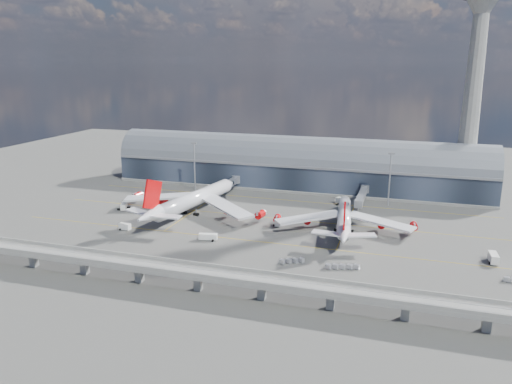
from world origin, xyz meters
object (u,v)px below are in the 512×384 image
(service_truck_3, at_px, (493,258))
(airliner_left, at_px, (192,200))
(cargo_train_1, at_px, (342,267))
(floodlight_mast_right, at_px, (390,178))
(service_truck_1, at_px, (125,227))
(control_tower, at_px, (473,93))
(service_truck_0, at_px, (124,206))
(cargo_train_0, at_px, (292,261))
(airliner_right, at_px, (344,219))
(floodlight_mast_left, at_px, (195,165))
(service_truck_4, at_px, (278,222))
(service_truck_5, at_px, (342,201))
(service_truck_2, at_px, (208,237))

(service_truck_3, bearing_deg, airliner_left, 167.38)
(airliner_left, relative_size, cargo_train_1, 6.33)
(floodlight_mast_right, relative_size, service_truck_1, 5.20)
(control_tower, bearing_deg, service_truck_0, -155.08)
(airliner_left, height_order, cargo_train_0, airliner_left)
(airliner_right, bearing_deg, service_truck_0, 173.36)
(floodlight_mast_left, distance_m, cargo_train_1, 121.73)
(airliner_left, distance_m, cargo_train_0, 70.50)
(floodlight_mast_right, height_order, airliner_right, floodlight_mast_right)
(control_tower, distance_m, service_truck_1, 173.95)
(cargo_train_1, bearing_deg, service_truck_4, 56.96)
(service_truck_5, xyz_separation_m, cargo_train_1, (10.42, -76.54, -0.87))
(service_truck_1, height_order, service_truck_5, service_truck_5)
(service_truck_3, relative_size, cargo_train_0, 0.81)
(service_truck_4, xyz_separation_m, cargo_train_0, (14.91, -37.32, -0.66))
(floodlight_mast_right, bearing_deg, service_truck_2, -132.65)
(airliner_left, height_order, service_truck_1, airliner_left)
(airliner_left, distance_m, airliner_right, 68.61)
(control_tower, bearing_deg, cargo_train_1, -112.57)
(service_truck_1, bearing_deg, service_truck_0, 37.16)
(service_truck_3, bearing_deg, cargo_train_0, -165.06)
(cargo_train_1, bearing_deg, cargo_train_0, 106.54)
(airliner_left, xyz_separation_m, service_truck_1, (-16.91, -28.95, -5.02))
(cargo_train_0, bearing_deg, airliner_left, 80.22)
(control_tower, distance_m, service_truck_3, 101.83)
(floodlight_mast_left, xyz_separation_m, cargo_train_1, (89.48, -81.53, -12.82))
(service_truck_0, xyz_separation_m, service_truck_1, (16.32, -25.69, -0.06))
(airliner_left, relative_size, service_truck_4, 14.08)
(airliner_right, xyz_separation_m, cargo_train_1, (4.85, -39.39, -4.19))
(service_truck_5, relative_size, cargo_train_1, 0.61)
(floodlight_mast_left, xyz_separation_m, airliner_right, (84.63, -42.14, -8.63))
(service_truck_1, bearing_deg, floodlight_mast_right, -51.12)
(service_truck_1, distance_m, cargo_train_0, 74.29)
(service_truck_1, bearing_deg, service_truck_2, -86.62)
(service_truck_0, bearing_deg, service_truck_5, -1.95)
(floodlight_mast_right, relative_size, service_truck_4, 4.92)
(control_tower, height_order, cargo_train_1, control_tower)
(airliner_left, distance_m, service_truck_1, 33.90)
(control_tower, bearing_deg, floodlight_mast_left, -168.28)
(floodlight_mast_left, bearing_deg, service_truck_4, -37.68)
(service_truck_2, height_order, service_truck_3, service_truck_3)
(service_truck_0, xyz_separation_m, service_truck_4, (74.50, -1.63, -0.03))
(floodlight_mast_left, height_order, service_truck_4, floodlight_mast_left)
(floodlight_mast_left, relative_size, service_truck_3, 3.74)
(service_truck_2, bearing_deg, service_truck_3, -96.44)
(airliner_left, relative_size, service_truck_2, 9.99)
(control_tower, relative_size, service_truck_2, 14.00)
(airliner_left, distance_m, service_truck_4, 41.86)
(service_truck_3, bearing_deg, service_truck_2, -177.93)
(floodlight_mast_left, xyz_separation_m, service_truck_3, (138.07, -60.68, -11.96))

